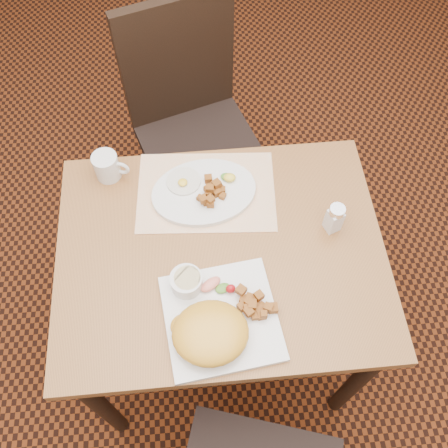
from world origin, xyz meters
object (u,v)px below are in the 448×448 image
plate_oval (204,192)px  chair_far (192,118)px  plate_square (221,318)px  coffee_mug (107,166)px  table (221,268)px  salt_shaker (334,218)px

plate_oval → chair_far: bearing=92.2°
plate_square → coffee_mug: 0.56m
plate_square → table: bearing=85.1°
chair_far → salt_shaker: (0.37, -0.64, 0.26)m
table → coffee_mug: size_ratio=8.50×
plate_oval → coffee_mug: (-0.28, 0.09, 0.03)m
chair_far → plate_square: bearing=74.5°
chair_far → salt_shaker: 0.78m
plate_oval → plate_square: bearing=-87.6°
salt_shaker → table: bearing=-171.9°
coffee_mug → plate_square: bearing=-58.7°
table → plate_oval: bearing=99.9°
plate_oval → salt_shaker: 0.38m
chair_far → coffee_mug: (-0.26, -0.40, 0.25)m
table → chair_far: size_ratio=0.93×
chair_far → coffee_mug: bearing=39.4°
table → salt_shaker: 0.36m
plate_square → plate_oval: bearing=92.4°
salt_shaker → coffee_mug: 0.67m
chair_far → plate_square: 0.90m
table → coffee_mug: 0.45m
chair_far → coffee_mug: size_ratio=9.16×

